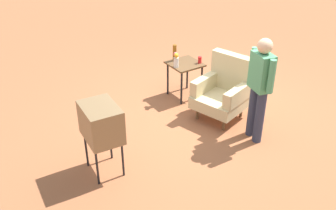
{
  "coord_description": "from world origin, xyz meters",
  "views": [
    {
      "loc": [
        4.46,
        -3.72,
        3.49
      ],
      "look_at": [
        0.32,
        -1.02,
        0.65
      ],
      "focal_mm": 41.46,
      "sensor_mm": 36.0,
      "label": 1
    }
  ],
  "objects_px": {
    "armchair": "(224,90)",
    "tv_on_stand": "(101,123)",
    "person_standing": "(260,84)",
    "bottle_tall_amber": "(175,53)",
    "flower_vase": "(176,59)",
    "soda_can_red": "(200,60)",
    "side_table": "(185,68)"
  },
  "relations": [
    {
      "from": "soda_can_red",
      "to": "side_table",
      "type": "bearing_deg",
      "value": -122.09
    },
    {
      "from": "tv_on_stand",
      "to": "flower_vase",
      "type": "distance_m",
      "value": 2.26
    },
    {
      "from": "bottle_tall_amber",
      "to": "flower_vase",
      "type": "height_order",
      "value": "bottle_tall_amber"
    },
    {
      "from": "armchair",
      "to": "soda_can_red",
      "type": "height_order",
      "value": "armchair"
    },
    {
      "from": "tv_on_stand",
      "to": "armchair",
      "type": "bearing_deg",
      "value": 96.12
    },
    {
      "from": "soda_can_red",
      "to": "flower_vase",
      "type": "xyz_separation_m",
      "value": [
        -0.09,
        -0.45,
        0.09
      ]
    },
    {
      "from": "person_standing",
      "to": "flower_vase",
      "type": "height_order",
      "value": "person_standing"
    },
    {
      "from": "armchair",
      "to": "bottle_tall_amber",
      "type": "distance_m",
      "value": 1.21
    },
    {
      "from": "armchair",
      "to": "tv_on_stand",
      "type": "bearing_deg",
      "value": -83.88
    },
    {
      "from": "bottle_tall_amber",
      "to": "soda_can_red",
      "type": "distance_m",
      "value": 0.48
    },
    {
      "from": "armchair",
      "to": "person_standing",
      "type": "height_order",
      "value": "person_standing"
    },
    {
      "from": "tv_on_stand",
      "to": "flower_vase",
      "type": "xyz_separation_m",
      "value": [
        -1.14,
        1.95,
        0.03
      ]
    },
    {
      "from": "side_table",
      "to": "soda_can_red",
      "type": "relative_size",
      "value": 5.45
    },
    {
      "from": "armchair",
      "to": "tv_on_stand",
      "type": "height_order",
      "value": "armchair"
    },
    {
      "from": "armchair",
      "to": "flower_vase",
      "type": "bearing_deg",
      "value": -157.67
    },
    {
      "from": "tv_on_stand",
      "to": "bottle_tall_amber",
      "type": "height_order",
      "value": "tv_on_stand"
    },
    {
      "from": "armchair",
      "to": "tv_on_stand",
      "type": "distance_m",
      "value": 2.35
    },
    {
      "from": "soda_can_red",
      "to": "flower_vase",
      "type": "distance_m",
      "value": 0.47
    },
    {
      "from": "armchair",
      "to": "side_table",
      "type": "bearing_deg",
      "value": -171.67
    },
    {
      "from": "person_standing",
      "to": "bottle_tall_amber",
      "type": "relative_size",
      "value": 5.47
    },
    {
      "from": "armchair",
      "to": "side_table",
      "type": "xyz_separation_m",
      "value": [
        -0.94,
        -0.14,
        0.07
      ]
    },
    {
      "from": "tv_on_stand",
      "to": "soda_can_red",
      "type": "height_order",
      "value": "tv_on_stand"
    },
    {
      "from": "tv_on_stand",
      "to": "soda_can_red",
      "type": "bearing_deg",
      "value": 113.61
    },
    {
      "from": "flower_vase",
      "to": "tv_on_stand",
      "type": "bearing_deg",
      "value": -59.65
    },
    {
      "from": "person_standing",
      "to": "soda_can_red",
      "type": "relative_size",
      "value": 13.44
    },
    {
      "from": "soda_can_red",
      "to": "tv_on_stand",
      "type": "bearing_deg",
      "value": -66.39
    },
    {
      "from": "tv_on_stand",
      "to": "flower_vase",
      "type": "relative_size",
      "value": 3.89
    },
    {
      "from": "soda_can_red",
      "to": "person_standing",
      "type": "bearing_deg",
      "value": -4.02
    },
    {
      "from": "armchair",
      "to": "flower_vase",
      "type": "height_order",
      "value": "armchair"
    },
    {
      "from": "person_standing",
      "to": "bottle_tall_amber",
      "type": "xyz_separation_m",
      "value": [
        -1.93,
        -0.2,
        -0.12
      ]
    },
    {
      "from": "tv_on_stand",
      "to": "bottle_tall_amber",
      "type": "relative_size",
      "value": 3.43
    },
    {
      "from": "side_table",
      "to": "flower_vase",
      "type": "bearing_deg",
      "value": -77.53
    }
  ]
}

